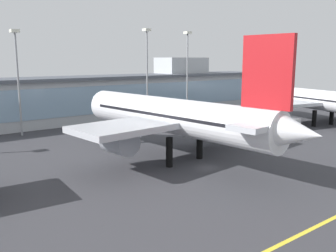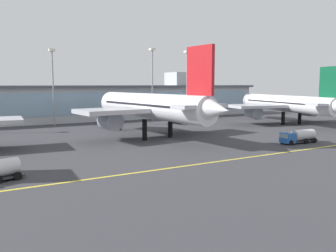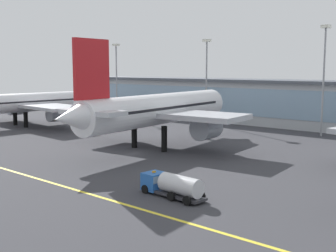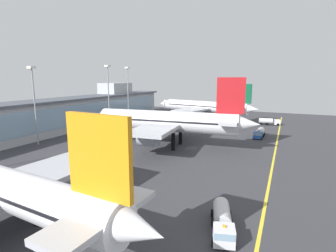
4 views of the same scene
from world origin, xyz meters
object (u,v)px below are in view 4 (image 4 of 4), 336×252
Objects in this scene: fuel_tanker_truck at (259,133)px; service_truck_far at (223,221)px; apron_light_mast_east at (108,87)px; baggage_tug_near at (270,122)px; apron_light_mast_centre at (128,87)px; airliner_far_right at (203,107)px; airliner_near_right at (167,122)px; apron_light_mast_west at (34,94)px.

fuel_tanker_truck is 0.98× the size of service_truck_far.
fuel_tanker_truck is 61.03m from apron_light_mast_east.
baggage_tug_near is 64.85m from apron_light_mast_centre.
airliner_far_right is 5.60× the size of service_truck_far.
apron_light_mast_east is (18.79, 35.14, 8.87)m from airliner_near_right.
fuel_tanker_truck is (23.70, -23.86, -5.94)m from airliner_near_right.
apron_light_mast_west reaches higher than service_truck_far.
service_truck_far is (-88.90, -29.84, -4.93)m from airliner_far_right.
apron_light_mast_centre is at bearing -1.62° from apron_light_mast_west.
apron_light_mast_west reaches higher than airliner_near_right.
apron_light_mast_west is (-14.90, 36.45, 7.93)m from airliner_near_right.
baggage_tug_near is at bearing -170.26° from airliner_far_right.
baggage_tug_near is 88.00m from service_truck_far.
fuel_tanker_truck is 60.76m from service_truck_far.
service_truck_far is (-60.75, -1.29, 0.00)m from fuel_tanker_truck.
airliner_far_right is 37.01m from apron_light_mast_centre.
service_truck_far is at bearing -109.77° from apron_light_mast_west.
airliner_near_right reaches higher than fuel_tanker_truck.
apron_light_mast_east reaches higher than service_truck_far.
service_truck_far is at bearing -132.80° from apron_light_mast_east.
apron_light_mast_east is at bearing -82.01° from fuel_tanker_truck.
apron_light_mast_west is at bearing 177.77° from apron_light_mast_east.
fuel_tanker_truck is 72.94m from apron_light_mast_west.
service_truck_far is at bearing -139.37° from apron_light_mast_centre.
apron_light_mast_west reaches higher than baggage_tug_near.
baggage_tug_near is at bearing -73.65° from apron_light_mast_centre.
service_truck_far is (-88.00, 0.36, 0.00)m from baggage_tug_near.
airliner_far_right is at bearing -177.50° from service_truck_far.
apron_light_mast_west is at bearing -54.15° from fuel_tanker_truck.
baggage_tug_near is 0.40× the size of apron_light_mast_west.
fuel_tanker_truck is at bearing 146.85° from airliner_far_right.
apron_light_mast_centre reaches higher than apron_light_mast_west.
airliner_far_right is (51.85, 4.68, -1.01)m from airliner_near_right.
airliner_near_right is 34.15m from fuel_tanker_truck.
fuel_tanker_truck and service_truck_far have the same top height.
airliner_near_right reaches higher than baggage_tug_near.
service_truck_far is 66.92m from apron_light_mast_west.
apron_light_mast_centre reaches higher than baggage_tug_near.
apron_light_mast_east is (-33.07, 30.45, 9.88)m from airliner_far_right.
apron_light_mast_east is at bearing 58.81° from airliner_far_right.
airliner_near_right reaches higher than airliner_far_right.
fuel_tanker_truck and baggage_tug_near have the same top height.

